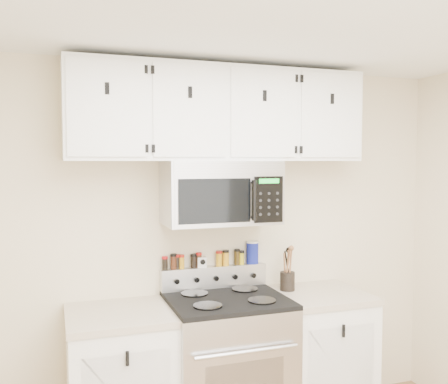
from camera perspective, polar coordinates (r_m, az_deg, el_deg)
name	(u,v)px	position (r m, az deg, el deg)	size (l,w,h in m)	color
back_wall	(212,244)	(3.55, -1.34, -5.99)	(3.50, 0.01, 2.50)	beige
range	(227,367)	(3.47, 0.36, -19.36)	(0.76, 0.65, 1.10)	#B7B7BA
base_cabinet_right	(318,356)	(3.77, 10.70, -17.95)	(0.64, 0.62, 0.92)	white
microwave	(221,192)	(3.32, -0.35, -0.05)	(0.76, 0.44, 0.42)	#9E9EA3
upper_cabinets	(220,114)	(3.36, -0.50, 8.88)	(2.00, 0.35, 0.62)	white
utensil_crock	(287,280)	(3.62, 7.26, -9.90)	(0.11, 0.11, 0.31)	black
kitchen_timer	(202,262)	(3.51, -2.56, -8.00)	(0.06, 0.05, 0.07)	white
salt_canister	(252,252)	(3.63, 3.27, -6.90)	(0.09, 0.09, 0.16)	navy
spice_jar_0	(165,263)	(3.44, -6.77, -8.06)	(0.04, 0.04, 0.09)	black
spice_jar_1	(174,261)	(3.46, -5.78, -7.90)	(0.05, 0.05, 0.11)	#431F10
spice_jar_2	(177,262)	(3.46, -5.37, -7.93)	(0.04, 0.04, 0.10)	black
spice_jar_3	(181,262)	(3.47, -4.88, -7.93)	(0.04, 0.04, 0.10)	#C68F17
spice_jar_4	(194,261)	(3.49, -3.47, -7.85)	(0.04, 0.04, 0.10)	black
spice_jar_5	(199,260)	(3.50, -2.90, -7.75)	(0.04, 0.04, 0.10)	#3D1F0E
spice_jar_6	(219,258)	(3.54, -0.57, -7.59)	(0.04, 0.04, 0.11)	#C89117
spice_jar_7	(226,258)	(3.56, 0.20, -7.52)	(0.05, 0.05, 0.11)	gold
spice_jar_8	(226,258)	(3.56, 0.24, -7.55)	(0.04, 0.04, 0.10)	black
spice_jar_9	(237,257)	(3.59, 1.50, -7.40)	(0.04, 0.04, 0.11)	#3D2C0E
spice_jar_10	(241,257)	(3.60, 2.00, -7.47)	(0.04, 0.04, 0.10)	gold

